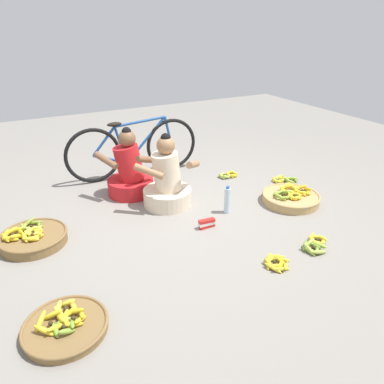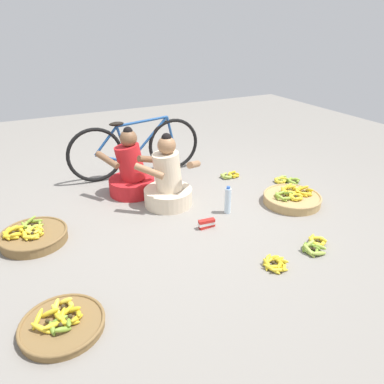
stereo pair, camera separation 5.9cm
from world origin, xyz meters
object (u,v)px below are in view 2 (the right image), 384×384
(loose_bananas_near_vendor, at_px, (286,180))
(water_bottle, at_px, (228,201))
(banana_basket_back_center, at_px, (292,198))
(packet_carton_stack, at_px, (207,224))
(banana_basket_front_left, at_px, (62,324))
(loose_bananas_back_left, at_px, (230,175))
(vendor_woman_front, at_px, (168,183))
(vendor_woman_behind, at_px, (131,173))
(loose_bananas_front_center, at_px, (274,263))
(banana_basket_near_bicycle, at_px, (33,236))
(loose_bananas_mid_left, at_px, (314,246))
(bicycle_leaning, at_px, (136,148))

(loose_bananas_near_vendor, distance_m, water_bottle, 1.12)
(banana_basket_back_center, height_order, packet_carton_stack, banana_basket_back_center)
(packet_carton_stack, bearing_deg, banana_basket_back_center, 2.02)
(banana_basket_front_left, distance_m, loose_bananas_near_vendor, 3.10)
(loose_bananas_back_left, bearing_deg, loose_bananas_near_vendor, -39.44)
(loose_bananas_back_left, xyz_separation_m, water_bottle, (-0.53, -0.79, 0.11))
(water_bottle, xyz_separation_m, packet_carton_stack, (-0.34, -0.17, -0.10))
(banana_basket_back_center, bearing_deg, vendor_woman_front, 154.43)
(vendor_woman_behind, relative_size, packet_carton_stack, 4.63)
(banana_basket_front_left, bearing_deg, packet_carton_stack, 25.58)
(banana_basket_front_left, height_order, loose_bananas_back_left, banana_basket_front_left)
(banana_basket_front_left, bearing_deg, water_bottle, 25.74)
(loose_bananas_front_center, xyz_separation_m, water_bottle, (0.14, 0.95, 0.11))
(loose_bananas_front_center, bearing_deg, loose_bananas_near_vendor, 47.40)
(banana_basket_front_left, bearing_deg, banana_basket_near_bicycle, 93.25)
(loose_bananas_back_left, distance_m, loose_bananas_mid_left, 1.71)
(banana_basket_back_center, relative_size, water_bottle, 2.09)
(bicycle_leaning, xyz_separation_m, loose_bananas_back_left, (1.03, -0.61, -0.33))
(vendor_woman_behind, relative_size, loose_bananas_mid_left, 2.45)
(vendor_woman_behind, height_order, banana_basket_near_bicycle, vendor_woman_behind)
(vendor_woman_front, xyz_separation_m, loose_bananas_near_vendor, (1.53, -0.10, -0.23))
(bicycle_leaning, distance_m, loose_bananas_front_center, 2.41)
(banana_basket_back_center, xyz_separation_m, loose_bananas_back_left, (-0.22, 0.92, -0.03))
(vendor_woman_front, bearing_deg, loose_bananas_mid_left, -59.30)
(loose_bananas_near_vendor, height_order, water_bottle, water_bottle)
(banana_basket_back_center, relative_size, loose_bananas_near_vendor, 1.99)
(banana_basket_back_center, bearing_deg, banana_basket_front_left, -163.89)
(loose_bananas_mid_left, distance_m, water_bottle, 0.98)
(vendor_woman_behind, height_order, banana_basket_front_left, vendor_woman_behind)
(banana_basket_near_bicycle, xyz_separation_m, loose_bananas_front_center, (1.72, -1.27, -0.03))
(packet_carton_stack, bearing_deg, banana_basket_near_bicycle, 162.16)
(loose_bananas_back_left, bearing_deg, bicycle_leaning, 149.34)
(vendor_woman_behind, relative_size, bicycle_leaning, 0.46)
(banana_basket_near_bicycle, xyz_separation_m, banana_basket_front_left, (0.07, -1.19, -0.02))
(banana_basket_near_bicycle, distance_m, loose_bananas_near_vendor, 2.92)
(loose_bananas_near_vendor, xyz_separation_m, loose_bananas_mid_left, (-0.73, -1.26, 0.00))
(banana_basket_near_bicycle, distance_m, packet_carton_stack, 1.60)
(vendor_woman_behind, xyz_separation_m, banana_basket_near_bicycle, (-1.13, -0.58, -0.19))
(banana_basket_back_center, relative_size, loose_bananas_mid_left, 1.95)
(banana_basket_near_bicycle, bearing_deg, loose_bananas_mid_left, -29.23)
(vendor_woman_behind, bearing_deg, banana_basket_front_left, -120.90)
(vendor_woman_front, distance_m, loose_bananas_front_center, 1.46)
(loose_bananas_front_center, bearing_deg, banana_basket_near_bicycle, 143.54)
(vendor_woman_behind, distance_m, loose_bananas_mid_left, 2.12)
(banana_basket_front_left, height_order, packet_carton_stack, banana_basket_front_left)
(banana_basket_near_bicycle, relative_size, loose_bananas_back_left, 2.34)
(vendor_woman_behind, bearing_deg, loose_bananas_front_center, -72.12)
(packet_carton_stack, bearing_deg, loose_bananas_near_vendor, 20.32)
(banana_basket_near_bicycle, xyz_separation_m, loose_bananas_near_vendor, (2.92, 0.03, -0.03))
(banana_basket_near_bicycle, relative_size, loose_bananas_front_center, 2.50)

